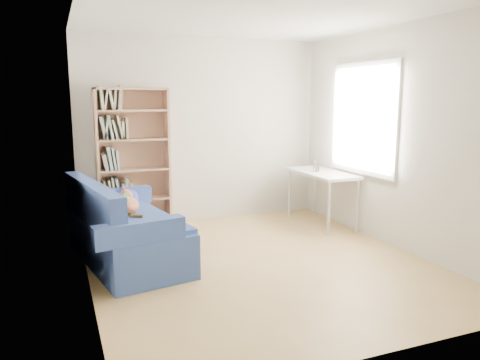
# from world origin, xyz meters

# --- Properties ---
(ground) EXTENTS (4.00, 4.00, 0.00)m
(ground) POSITION_xyz_m (0.00, 0.00, 0.00)
(ground) COLOR #AD874E
(ground) RESTS_ON ground
(room_shell) EXTENTS (3.54, 4.04, 2.62)m
(room_shell) POSITION_xyz_m (0.10, 0.03, 1.64)
(room_shell) COLOR silver
(room_shell) RESTS_ON ground
(sofa) EXTENTS (1.17, 1.95, 0.89)m
(sofa) POSITION_xyz_m (-1.34, 0.61, 0.34)
(sofa) COLOR navy
(sofa) RESTS_ON ground
(bookshelf) EXTENTS (0.95, 0.29, 1.89)m
(bookshelf) POSITION_xyz_m (-1.01, 1.84, 0.87)
(bookshelf) COLOR #A7765A
(bookshelf) RESTS_ON ground
(desk) EXTENTS (0.54, 1.17, 0.75)m
(desk) POSITION_xyz_m (1.46, 1.13, 0.67)
(desk) COLOR white
(desk) RESTS_ON ground
(pen_cup) EXTENTS (0.08, 0.08, 0.16)m
(pen_cup) POSITION_xyz_m (1.39, 1.18, 0.81)
(pen_cup) COLOR white
(pen_cup) RESTS_ON desk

